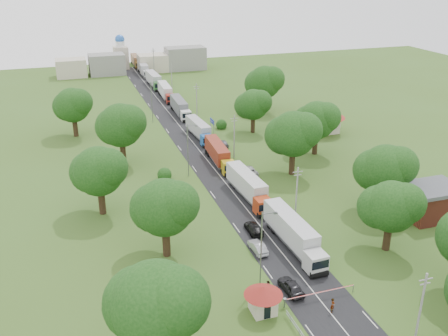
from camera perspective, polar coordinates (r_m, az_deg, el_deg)
name	(u,v)px	position (r m, az deg, el deg)	size (l,w,h in m)	color
ground	(245,207)	(80.85, 2.41, -4.48)	(260.00, 260.00, 0.00)	#39551C
road	(209,163)	(98.11, -1.69, 0.58)	(8.00, 200.00, 0.04)	black
boom_barrier	(309,295)	(60.58, 9.74, -14.15)	(9.22, 0.35, 1.18)	slate
guard_booth	(263,296)	(57.70, 4.51, -14.40)	(4.40, 4.40, 3.45)	beige
info_sign	(212,124)	(112.02, -1.36, 5.07)	(0.12, 3.10, 4.10)	slate
pole_0	(420,310)	(55.22, 21.53, -14.84)	(1.60, 0.24, 9.00)	gray
pole_1	(296,194)	(75.07, 8.29, -2.97)	(1.60, 0.24, 9.00)	gray
pole_2	(234,136)	(98.95, 1.17, 3.68)	(1.60, 0.24, 9.00)	gray
pole_3	(197,101)	(124.55, -3.14, 7.66)	(1.60, 0.24, 9.00)	gray
pole_4	(172,78)	(151.01, -6.00, 10.24)	(1.60, 0.24, 9.00)	gray
pole_5	(154,61)	(177.94, -8.03, 12.04)	(1.60, 0.24, 9.00)	gray
lamp_0	(262,245)	(60.20, 4.42, -8.76)	(2.03, 0.22, 10.00)	slate
lamp_1	(189,148)	(90.29, -4.07, 2.31)	(2.03, 0.22, 10.00)	slate
lamp_2	(152,100)	(123.01, -8.19, 7.69)	(2.03, 0.22, 10.00)	slate
tree_2	(391,206)	(70.21, 18.54, -4.15)	(8.00, 8.00, 10.10)	#382616
tree_3	(385,169)	(80.58, 17.94, -0.08)	(8.80, 8.80, 11.07)	#382616
tree_4	(293,134)	(91.26, 7.91, 3.91)	(9.60, 9.60, 12.05)	#382616
tree_5	(316,120)	(102.19, 10.52, 5.42)	(8.80, 8.80, 11.07)	#382616
tree_6	(253,104)	(114.23, 3.34, 7.26)	(8.00, 8.00, 10.10)	#382616
tree_7	(264,82)	(130.73, 4.64, 9.77)	(9.60, 9.60, 12.05)	#382616
tree_9	(156,304)	(47.66, -7.82, -15.10)	(9.60, 9.60, 12.05)	#382616
tree_10	(164,207)	(65.44, -6.85, -4.45)	(8.80, 8.80, 11.07)	#382616
tree_11	(99,171)	(78.27, -14.15, -0.31)	(8.80, 8.80, 11.07)	#382616
tree_12	(121,125)	(97.30, -11.73, 4.84)	(9.60, 9.60, 12.05)	#382616
tree_13	(73,105)	(116.20, -16.92, 6.91)	(8.80, 8.80, 11.07)	#382616
house_brick	(431,201)	(83.04, 22.59, -3.54)	(8.60, 6.60, 5.20)	maroon
house_cream	(322,117)	(116.87, 11.14, 5.72)	(10.08, 10.08, 5.80)	beige
distant_town	(138,63)	(182.23, -9.83, 11.79)	(52.00, 8.00, 8.00)	gray
church	(121,54)	(189.10, -11.70, 12.64)	(5.00, 5.00, 12.30)	beige
truck_0	(293,233)	(69.68, 7.94, -7.38)	(2.96, 15.21, 4.21)	#BDBDBD
truck_1	(248,186)	(82.89, 2.80, -2.11)	(3.14, 14.75, 4.07)	#A43212
truck_2	(219,154)	(97.14, -0.63, 1.66)	(2.97, 13.91, 3.84)	#B89E15
truck_3	(199,130)	(111.42, -2.85, 4.40)	(3.05, 13.58, 3.75)	#1B58A4
truck_4	(180,107)	(129.14, -5.06, 6.97)	(2.79, 14.37, 3.98)	white
truck_5	(166,92)	(145.38, -6.68, 8.67)	(2.89, 14.14, 3.91)	maroon
truck_6	(154,80)	(160.31, -8.01, 9.96)	(2.96, 14.81, 4.10)	#256124
truck_7	(144,69)	(177.75, -9.14, 11.11)	(3.22, 14.34, 3.96)	beige
truck_8	(136,61)	(193.94, -10.02, 11.99)	(2.59, 13.81, 3.82)	brown
car_lane_front	(291,286)	(61.88, 7.67, -13.27)	(1.78, 4.43, 1.51)	black
car_lane_mid	(258,247)	(69.02, 3.88, -9.01)	(1.45, 4.15, 1.37)	#94959B
car_lane_rear	(254,228)	(73.46, 3.42, -6.89)	(1.89, 4.66, 1.35)	black
car_verge_near	(249,171)	(92.90, 2.90, -0.29)	(2.24, 4.85, 1.35)	#B4B4B4
car_verge_far	(223,143)	(106.64, -0.12, 2.84)	(1.63, 4.06, 1.38)	#57595F
pedestrian_near	(333,305)	(59.61, 12.31, -15.10)	(0.64, 0.42, 1.75)	gray
pedestrian_booth	(268,287)	(61.31, 5.06, -13.43)	(0.81, 0.63, 1.67)	gray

